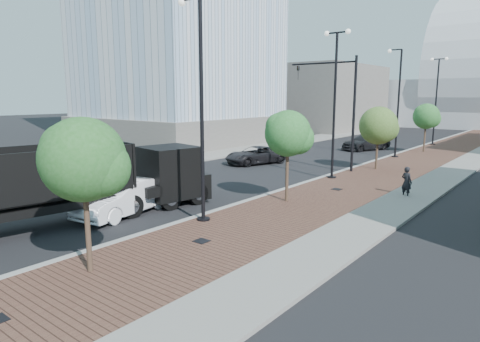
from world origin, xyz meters
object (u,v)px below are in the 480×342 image
Objects in this scene: white_sedan at (124,197)px; dark_car_mid at (255,155)px; pedestrian at (407,182)px; dump_truck at (105,186)px.

white_sedan reaches higher than dark_car_mid.
white_sedan is at bearing -56.50° from dark_car_mid.
pedestrian is at bearing 1.41° from dark_car_mid.
dump_truck is 8.09× the size of pedestrian.
white_sedan is (0.41, 0.68, -0.59)m from dump_truck.
pedestrian is (8.97, 11.27, 0.03)m from white_sedan.
white_sedan is 15.87m from dark_car_mid.
dump_truck reaches higher than dark_car_mid.
dark_car_mid is 2.96× the size of pedestrian.
dump_truck is 15.21m from pedestrian.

